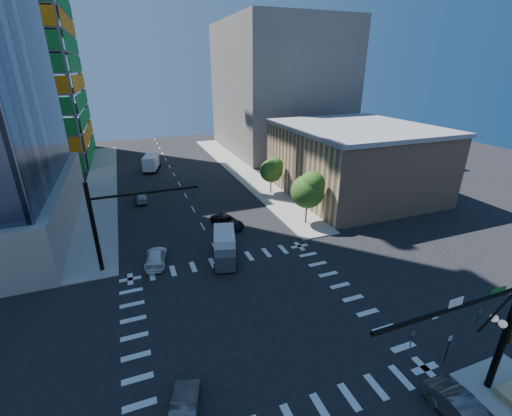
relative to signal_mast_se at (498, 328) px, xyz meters
name	(u,v)px	position (x,y,z in m)	size (l,w,h in m)	color
ground	(252,316)	(-10.60, 11.50, -5.01)	(160.00, 160.00, 0.00)	black
road_markings	(252,316)	(-10.60, 11.50, -5.00)	(20.00, 20.00, 0.01)	silver
sidewalk_ne	(241,170)	(1.90, 51.50, -4.93)	(5.00, 60.00, 0.15)	gray
sidewalk_nw	(101,185)	(-23.10, 51.50, -4.93)	(5.00, 60.00, 0.15)	gray
commercial_building	(354,160)	(14.40, 33.50, 0.31)	(20.50, 22.50, 10.60)	tan
bg_building_ne	(279,88)	(16.40, 66.50, 8.99)	(24.00, 30.00, 28.00)	#68615E
signal_mast_se	(498,328)	(0.00, 0.00, 0.00)	(10.51, 2.48, 9.00)	black
signal_mast_nw	(110,218)	(-20.60, 23.00, 0.49)	(10.20, 0.40, 9.00)	black
tree_south	(309,189)	(2.03, 25.40, -0.32)	(4.16, 4.16, 6.82)	#382316
tree_north	(272,169)	(2.33, 37.40, -1.02)	(3.54, 3.52, 5.78)	#382316
no_parking_sign	(448,346)	(0.10, 2.50, -3.63)	(0.30, 0.06, 2.20)	black
car_nb_right	(464,413)	(-2.65, -1.14, -4.24)	(1.62, 4.65, 1.53)	#4F5054
car_nb_far	(227,222)	(-7.66, 28.31, -4.33)	(2.27, 4.91, 1.37)	black
car_sb_near	(156,257)	(-16.96, 22.55, -4.30)	(1.97, 4.85, 1.41)	white
car_sb_mid	(141,197)	(-17.25, 41.23, -4.25)	(1.79, 4.46, 1.52)	#969A9D
car_sb_cross	(184,411)	(-17.20, 4.64, -4.30)	(1.50, 4.30, 1.42)	#4D4D52
box_truck_near	(225,249)	(-10.21, 20.62, -3.75)	(3.61, 5.82, 2.84)	black
box_truck_far	(152,163)	(-14.06, 58.01, -3.65)	(3.89, 6.28, 3.06)	black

